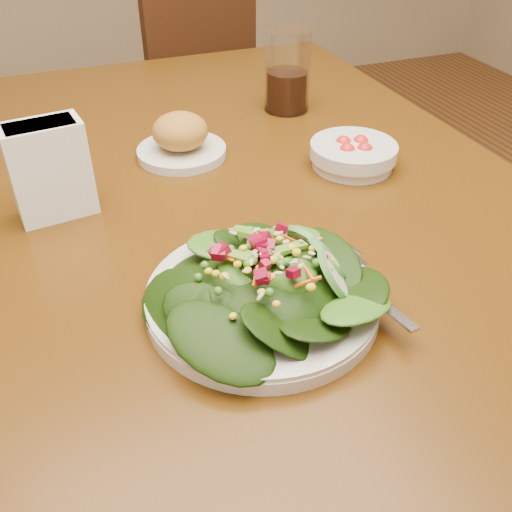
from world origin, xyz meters
name	(u,v)px	position (x,y,z in m)	size (l,w,h in m)	color
ground_plane	(249,474)	(0.00, 0.00, 0.00)	(5.00, 5.00, 0.00)	#915A2C
dining_table	(246,246)	(0.00, 0.00, 0.65)	(0.90, 1.40, 0.75)	#432709
chair_far	(188,109)	(0.19, 1.08, 0.45)	(0.49, 0.49, 0.86)	#381B0D
salad_plate	(270,284)	(-0.06, -0.25, 0.78)	(0.28, 0.27, 0.08)	silver
bread_plate	(181,139)	(-0.06, 0.16, 0.78)	(0.15, 0.15, 0.08)	silver
tomato_bowl	(353,154)	(0.20, 0.02, 0.77)	(0.14, 0.14, 0.05)	silver
drinking_glass	(287,77)	(0.19, 0.29, 0.82)	(0.09, 0.09, 0.15)	silver
napkin_holder	(49,168)	(-0.27, 0.05, 0.82)	(0.11, 0.07, 0.14)	white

